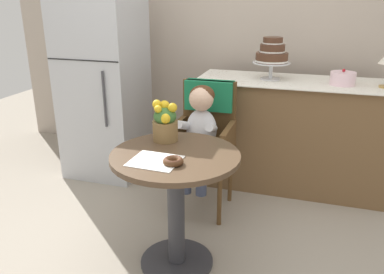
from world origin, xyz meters
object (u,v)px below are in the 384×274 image
object	(u,v)px
cafe_table	(176,188)
wicker_chair	(206,125)
seated_child	(200,127)
tiered_cake_stand	(272,54)
round_layer_cake	(343,78)
flower_vase	(165,122)
refrigerator	(104,80)
donut_front	(173,161)

from	to	relation	value
cafe_table	wicker_chair	world-z (taller)	wicker_chair
wicker_chair	seated_child	bearing A→B (deg)	-83.39
seated_child	tiered_cake_stand	xyz separation A→B (m)	(0.39, 0.69, 0.42)
seated_child	round_layer_cake	size ratio (longest dim) A/B	3.91
flower_vase	refrigerator	size ratio (longest dim) A/B	0.14
tiered_cake_stand	refrigerator	distance (m)	1.44
tiered_cake_stand	refrigerator	world-z (taller)	refrigerator
seated_child	refrigerator	distance (m)	1.14
cafe_table	tiered_cake_stand	xyz separation A→B (m)	(0.35, 1.30, 0.59)
donut_front	tiered_cake_stand	bearing A→B (deg)	77.62
tiered_cake_stand	cafe_table	bearing A→B (deg)	-105.24
flower_vase	tiered_cake_stand	world-z (taller)	tiered_cake_stand
cafe_table	wicker_chair	size ratio (longest dim) A/B	0.75
round_layer_cake	wicker_chair	bearing A→B (deg)	-152.33
donut_front	round_layer_cake	size ratio (longest dim) A/B	0.58
cafe_table	donut_front	size ratio (longest dim) A/B	6.71
seated_child	refrigerator	xyz separation A→B (m)	(-1.02, 0.49, 0.17)
cafe_table	round_layer_cake	xyz separation A→B (m)	(0.90, 1.25, 0.44)
seated_child	wicker_chair	bearing A→B (deg)	90.00
flower_vase	seated_child	bearing A→B (deg)	77.93
flower_vase	tiered_cake_stand	xyz separation A→B (m)	(0.48, 1.12, 0.27)
tiered_cake_stand	round_layer_cake	bearing A→B (deg)	-4.95
seated_child	donut_front	bearing A→B (deg)	-84.39
wicker_chair	round_layer_cake	bearing A→B (deg)	34.29
wicker_chair	refrigerator	distance (m)	1.09
wicker_chair	tiered_cake_stand	world-z (taller)	tiered_cake_stand
seated_child	tiered_cake_stand	bearing A→B (deg)	60.66
cafe_table	donut_front	bearing A→B (deg)	-74.33
refrigerator	donut_front	bearing A→B (deg)	-48.67
donut_front	flower_vase	xyz separation A→B (m)	(-0.16, 0.32, 0.09)
wicker_chair	tiered_cake_stand	bearing A→B (deg)	60.66
seated_child	donut_front	distance (m)	0.75
seated_child	tiered_cake_stand	size ratio (longest dim) A/B	2.19
wicker_chair	round_layer_cake	xyz separation A→B (m)	(0.93, 0.49, 0.31)
tiered_cake_stand	flower_vase	bearing A→B (deg)	-113.23
cafe_table	refrigerator	world-z (taller)	refrigerator
flower_vase	round_layer_cake	size ratio (longest dim) A/B	1.32
cafe_table	round_layer_cake	distance (m)	1.60
cafe_table	wicker_chair	bearing A→B (deg)	92.59
tiered_cake_stand	refrigerator	xyz separation A→B (m)	(-1.40, -0.20, -0.25)
donut_front	wicker_chair	bearing A→B (deg)	94.64
wicker_chair	refrigerator	size ratio (longest dim) A/B	0.56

